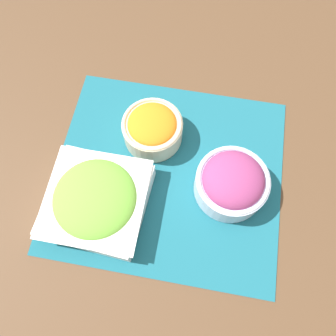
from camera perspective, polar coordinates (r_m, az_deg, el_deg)
The scene contains 5 objects.
ground_plane at distance 0.72m, azimuth -0.00°, elevation -1.00°, with size 3.00×3.00×0.00m, color #513823.
placemat at distance 0.72m, azimuth -0.00°, elevation -0.94°, with size 0.50×0.45×0.00m.
onion_bowl at distance 0.68m, azimuth 11.06°, elevation -2.47°, with size 0.15×0.15×0.09m.
carrot_bowl at distance 0.72m, azimuth -2.71°, elevation 6.91°, with size 0.13×0.13×0.07m.
lettuce_bowl at distance 0.68m, azimuth -12.38°, elevation -5.49°, with size 0.21×0.21×0.07m.
Camera 1 is at (-0.05, 0.25, 0.68)m, focal length 35.00 mm.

